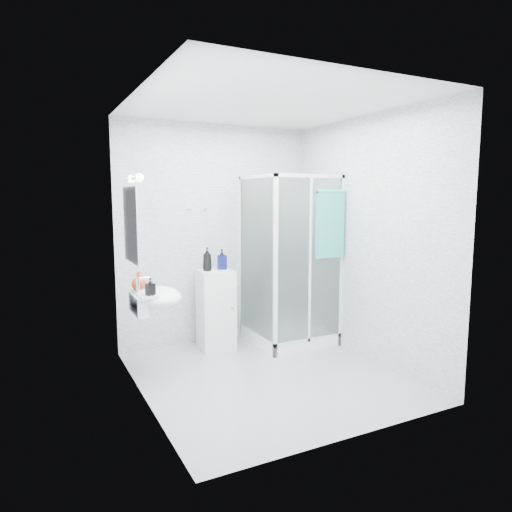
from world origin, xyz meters
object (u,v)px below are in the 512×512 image
shower_enclosure (287,307)px  shampoo_bottle_b (222,259)px  shampoo_bottle_a (207,259)px  hand_towel (330,222)px  storage_cabinet (216,309)px  soap_dispenser_black (150,287)px  soap_dispenser_orange (139,281)px  wall_basin (155,298)px

shower_enclosure → shampoo_bottle_b: shower_enclosure is taller
shampoo_bottle_a → shampoo_bottle_b: (0.20, 0.04, -0.02)m
hand_towel → shampoo_bottle_b: size_ratio=3.22×
shower_enclosure → storage_cabinet: bearing=163.2°
shower_enclosure → storage_cabinet: 0.84m
shampoo_bottle_a → storage_cabinet: bearing=-0.5°
storage_cabinet → soap_dispenser_black: soap_dispenser_black is taller
storage_cabinet → soap_dispenser_orange: bearing=-151.0°
storage_cabinet → shampoo_bottle_a: bearing=-176.4°
wall_basin → storage_cabinet: wall_basin is taller
shower_enclosure → hand_towel: (0.31, -0.40, 1.03)m
wall_basin → soap_dispenser_black: (-0.08, -0.17, 0.15)m
shower_enclosure → shampoo_bottle_b: size_ratio=8.47×
hand_towel → soap_dispenser_black: (-2.05, -0.09, -0.53)m
hand_towel → soap_dispenser_orange: (-2.09, 0.19, -0.52)m
hand_towel → shampoo_bottle_b: hand_towel is taller
wall_basin → shampoo_bottle_a: bearing=36.7°
shampoo_bottle_b → shampoo_bottle_a: bearing=-168.1°
shower_enclosure → shampoo_bottle_b: 0.96m
wall_basin → soap_dispenser_orange: 0.22m
wall_basin → shampoo_bottle_a: 0.97m
shower_enclosure → wall_basin: bearing=-169.2°
storage_cabinet → shower_enclosure: bearing=-12.8°
soap_dispenser_orange → shower_enclosure: bearing=6.7°
wall_basin → hand_towel: bearing=-2.5°
storage_cabinet → shampoo_bottle_a: (-0.10, 0.00, 0.59)m
shower_enclosure → wall_basin: shower_enclosure is taller
soap_dispenser_black → soap_dispenser_orange: bearing=99.2°
shampoo_bottle_a → soap_dispenser_black: (-0.83, -0.73, -0.11)m
soap_dispenser_orange → hand_towel: bearing=-5.2°
hand_towel → soap_dispenser_black: 2.12m
storage_cabinet → soap_dispenser_orange: 1.18m
wall_basin → shower_enclosure: bearing=10.8°
shampoo_bottle_a → wall_basin: bearing=-143.3°
hand_towel → shampoo_bottle_a: (-1.22, 0.65, -0.42)m
shampoo_bottle_a → shampoo_bottle_b: 0.20m
wall_basin → shampoo_bottle_a: (0.75, 0.56, 0.26)m
shampoo_bottle_a → soap_dispenser_orange: size_ratio=1.52×
hand_towel → shampoo_bottle_a: 1.44m
soap_dispenser_orange → shampoo_bottle_b: bearing=24.8°
wall_basin → shampoo_bottle_a: size_ratio=2.07×
shower_enclosure → hand_towel: shower_enclosure is taller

